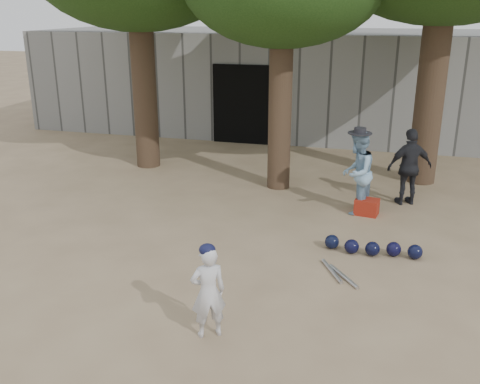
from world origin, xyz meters
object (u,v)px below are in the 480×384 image
(spectator_blue, at_px, (357,173))
(red_bag, at_px, (367,207))
(spectator_dark, at_px, (410,167))
(boy_player, at_px, (208,292))

(spectator_blue, relative_size, red_bag, 3.71)
(spectator_blue, bearing_deg, spectator_dark, 138.07)
(spectator_blue, bearing_deg, boy_player, -6.19)
(spectator_dark, distance_m, red_bag, 1.24)
(boy_player, distance_m, spectator_blue, 4.77)
(spectator_dark, xyz_separation_m, red_bag, (-0.73, -0.80, -0.61))
(boy_player, height_order, spectator_blue, spectator_blue)
(red_bag, bearing_deg, spectator_dark, 47.43)
(boy_player, bearing_deg, red_bag, -141.20)
(spectator_dark, bearing_deg, boy_player, 42.74)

